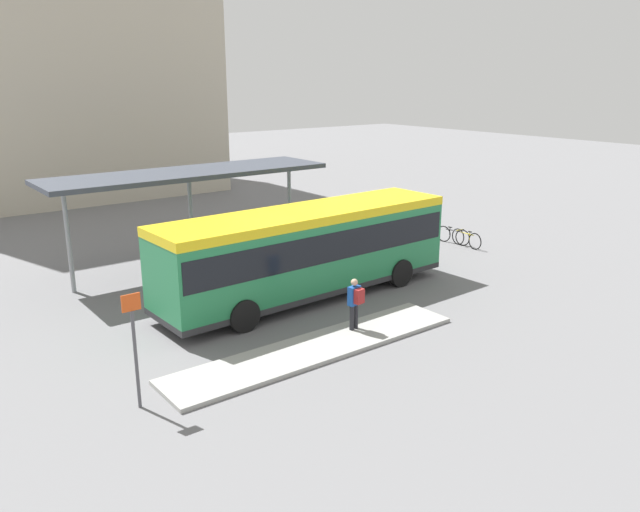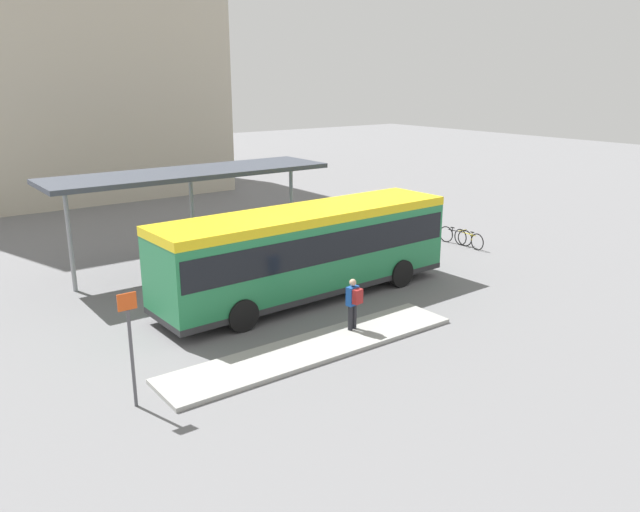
# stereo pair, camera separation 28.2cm
# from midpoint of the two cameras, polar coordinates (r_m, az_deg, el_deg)

# --- Properties ---
(ground_plane) EXTENTS (120.00, 120.00, 0.00)m
(ground_plane) POSITION_cam_midpoint_polar(r_m,az_deg,el_deg) (21.87, -1.51, -3.78)
(ground_plane) COLOR slate
(curb_island) EXTENTS (9.17, 1.80, 0.12)m
(curb_island) POSITION_cam_midpoint_polar(r_m,az_deg,el_deg) (17.78, -0.77, -8.40)
(curb_island) COLOR #9E9E99
(curb_island) RESTS_ON ground_plane
(city_bus) EXTENTS (10.99, 2.90, 3.12)m
(city_bus) POSITION_cam_midpoint_polar(r_m,az_deg,el_deg) (21.33, -1.52, 0.84)
(city_bus) COLOR #237A47
(city_bus) RESTS_ON ground_plane
(pedestrian_waiting) EXTENTS (0.41, 0.44, 1.58)m
(pedestrian_waiting) POSITION_cam_midpoint_polar(r_m,az_deg,el_deg) (18.55, 2.80, -4.12)
(pedestrian_waiting) COLOR #232328
(pedestrian_waiting) RESTS_ON curb_island
(bicycle_yellow) EXTENTS (0.48, 1.79, 0.77)m
(bicycle_yellow) POSITION_cam_midpoint_polar(r_m,az_deg,el_deg) (28.89, 12.96, 1.56)
(bicycle_yellow) COLOR black
(bicycle_yellow) RESTS_ON ground_plane
(bicycle_black) EXTENTS (0.48, 1.77, 0.77)m
(bicycle_black) POSITION_cam_midpoint_polar(r_m,az_deg,el_deg) (29.36, 11.80, 1.85)
(bicycle_black) COLOR black
(bicycle_black) RESTS_ON ground_plane
(station_shelter) EXTENTS (11.08, 3.05, 3.94)m
(station_shelter) POSITION_cam_midpoint_polar(r_m,az_deg,el_deg) (24.80, -12.25, 7.21)
(station_shelter) COLOR #383D47
(station_shelter) RESTS_ON ground_plane
(potted_planter_near_shelter) EXTENTS (0.69, 0.69, 1.07)m
(potted_planter_near_shelter) POSITION_cam_midpoint_polar(r_m,az_deg,el_deg) (23.62, -6.93, -0.94)
(potted_planter_near_shelter) COLOR slate
(potted_planter_near_shelter) RESTS_ON ground_plane
(platform_sign) EXTENTS (0.44, 0.08, 2.80)m
(platform_sign) POSITION_cam_midpoint_polar(r_m,az_deg,el_deg) (14.91, -17.10, -7.85)
(platform_sign) COLOR #4C4C51
(platform_sign) RESTS_ON ground_plane
(station_building) EXTENTS (18.19, 13.54, 19.68)m
(station_building) POSITION_cam_midpoint_polar(r_m,az_deg,el_deg) (45.48, -23.92, 17.82)
(station_building) COLOR #BCB29E
(station_building) RESTS_ON ground_plane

